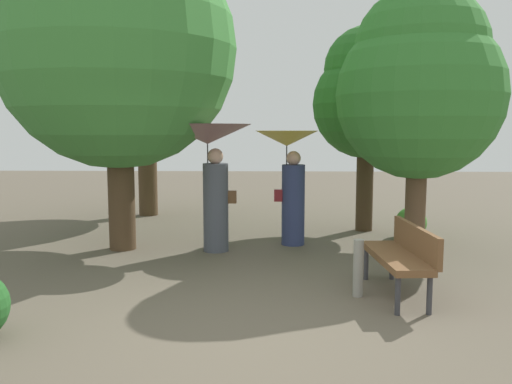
{
  "coord_description": "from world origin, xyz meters",
  "views": [
    {
      "loc": [
        0.28,
        -4.93,
        1.95
      ],
      "look_at": [
        0.0,
        3.97,
        0.9
      ],
      "focal_mm": 37.24,
      "sensor_mm": 36.0,
      "label": 1
    }
  ],
  "objects_px": {
    "tree_near_left": "(145,62)",
    "person_right": "(290,166)",
    "path_marker_post": "(358,268)",
    "park_bench": "(402,253)",
    "person_left": "(210,154)",
    "tree_mid_right": "(367,94)",
    "tree_near_right": "(420,82)",
    "tree_mid_left": "(117,31)"
  },
  "relations": [
    {
      "from": "park_bench",
      "to": "tree_near_left",
      "type": "xyz_separation_m",
      "value": [
        -4.38,
        5.82,
        2.93
      ]
    },
    {
      "from": "person_left",
      "to": "tree_mid_right",
      "type": "bearing_deg",
      "value": -60.68
    },
    {
      "from": "path_marker_post",
      "to": "tree_mid_right",
      "type": "bearing_deg",
      "value": 79.45
    },
    {
      "from": "person_right",
      "to": "tree_mid_left",
      "type": "distance_m",
      "value": 3.51
    },
    {
      "from": "person_right",
      "to": "tree_near_right",
      "type": "relative_size",
      "value": 0.46
    },
    {
      "from": "person_left",
      "to": "person_right",
      "type": "xyz_separation_m",
      "value": [
        1.28,
        0.52,
        -0.22
      ]
    },
    {
      "from": "park_bench",
      "to": "tree_near_right",
      "type": "xyz_separation_m",
      "value": [
        0.8,
        2.47,
        2.18
      ]
    },
    {
      "from": "park_bench",
      "to": "tree_mid_left",
      "type": "xyz_separation_m",
      "value": [
        -3.99,
        2.34,
        2.98
      ]
    },
    {
      "from": "park_bench",
      "to": "path_marker_post",
      "type": "relative_size",
      "value": 2.26
    },
    {
      "from": "person_right",
      "to": "path_marker_post",
      "type": "height_order",
      "value": "person_right"
    },
    {
      "from": "path_marker_post",
      "to": "person_right",
      "type": "bearing_deg",
      "value": 104.37
    },
    {
      "from": "tree_near_left",
      "to": "tree_near_right",
      "type": "xyz_separation_m",
      "value": [
        5.18,
        -3.35,
        -0.75
      ]
    },
    {
      "from": "person_right",
      "to": "tree_near_right",
      "type": "xyz_separation_m",
      "value": [
        2.04,
        -0.29,
        1.36
      ]
    },
    {
      "from": "tree_near_right",
      "to": "tree_mid_right",
      "type": "xyz_separation_m",
      "value": [
        -0.55,
        1.62,
        -0.07
      ]
    },
    {
      "from": "tree_near_left",
      "to": "tree_near_right",
      "type": "bearing_deg",
      "value": -32.92
    },
    {
      "from": "person_left",
      "to": "tree_mid_left",
      "type": "distance_m",
      "value": 2.43
    },
    {
      "from": "park_bench",
      "to": "tree_mid_right",
      "type": "distance_m",
      "value": 4.61
    },
    {
      "from": "person_right",
      "to": "park_bench",
      "type": "bearing_deg",
      "value": -160.1
    },
    {
      "from": "person_left",
      "to": "tree_near_right",
      "type": "distance_m",
      "value": 3.52
    },
    {
      "from": "person_left",
      "to": "path_marker_post",
      "type": "relative_size",
      "value": 3.01
    },
    {
      "from": "tree_mid_right",
      "to": "tree_mid_left",
      "type": "bearing_deg",
      "value": -157.55
    },
    {
      "from": "tree_near_left",
      "to": "tree_mid_left",
      "type": "distance_m",
      "value": 3.5
    },
    {
      "from": "tree_mid_right",
      "to": "path_marker_post",
      "type": "xyz_separation_m",
      "value": [
        -0.77,
        -4.15,
        -2.28
      ]
    },
    {
      "from": "tree_near_left",
      "to": "tree_mid_right",
      "type": "height_order",
      "value": "tree_near_left"
    },
    {
      "from": "person_left",
      "to": "park_bench",
      "type": "bearing_deg",
      "value": -135.94
    },
    {
      "from": "person_left",
      "to": "park_bench",
      "type": "xyz_separation_m",
      "value": [
        2.52,
        -2.24,
        -1.05
      ]
    },
    {
      "from": "person_right",
      "to": "tree_near_left",
      "type": "distance_m",
      "value": 4.86
    },
    {
      "from": "person_left",
      "to": "person_right",
      "type": "distance_m",
      "value": 1.4
    },
    {
      "from": "person_left",
      "to": "tree_near_left",
      "type": "bearing_deg",
      "value": 23.04
    },
    {
      "from": "tree_near_left",
      "to": "person_right",
      "type": "bearing_deg",
      "value": -44.3
    },
    {
      "from": "tree_near_right",
      "to": "tree_mid_right",
      "type": "height_order",
      "value": "tree_near_right"
    },
    {
      "from": "tree_near_left",
      "to": "path_marker_post",
      "type": "relative_size",
      "value": 7.71
    },
    {
      "from": "park_bench",
      "to": "tree_mid_right",
      "type": "relative_size",
      "value": 0.39
    },
    {
      "from": "tree_near_left",
      "to": "person_left",
      "type": "bearing_deg",
      "value": -62.62
    },
    {
      "from": "tree_near_right",
      "to": "tree_mid_right",
      "type": "distance_m",
      "value": 1.71
    },
    {
      "from": "tree_near_right",
      "to": "person_right",
      "type": "bearing_deg",
      "value": 171.85
    },
    {
      "from": "park_bench",
      "to": "tree_mid_left",
      "type": "distance_m",
      "value": 5.5
    },
    {
      "from": "path_marker_post",
      "to": "tree_near_left",
      "type": "bearing_deg",
      "value": 123.27
    },
    {
      "from": "park_bench",
      "to": "tree_near_right",
      "type": "bearing_deg",
      "value": 157.84
    },
    {
      "from": "tree_mid_right",
      "to": "path_marker_post",
      "type": "distance_m",
      "value": 4.8
    },
    {
      "from": "path_marker_post",
      "to": "tree_near_right",
      "type": "bearing_deg",
      "value": 62.42
    },
    {
      "from": "tree_near_left",
      "to": "tree_near_right",
      "type": "relative_size",
      "value": 1.24
    }
  ]
}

